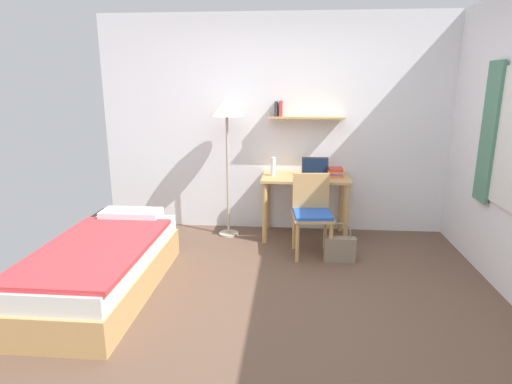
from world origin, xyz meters
TOP-DOWN VIEW (x-y plane):
  - ground_plane at (0.00, 0.00)m, footprint 5.28×5.28m
  - wall_back at (0.00, 2.02)m, footprint 4.40×0.27m
  - bed at (-1.50, 0.13)m, footprint 0.87×1.87m
  - desk at (0.30, 1.70)m, footprint 1.02×0.59m
  - desk_chair at (0.36, 1.18)m, footprint 0.45×0.46m
  - standing_lamp at (-0.62, 1.68)m, footprint 0.39×0.39m
  - laptop at (0.41, 1.72)m, footprint 0.32×0.22m
  - water_bottle at (-0.08, 1.70)m, footprint 0.06×0.06m
  - book_stack at (0.65, 1.74)m, footprint 0.21×0.26m
  - handbag at (0.65, 0.99)m, footprint 0.32×0.11m

SIDE VIEW (x-z plane):
  - ground_plane at x=0.00m, z-range 0.00..0.00m
  - handbag at x=0.65m, z-range -0.07..0.35m
  - bed at x=-1.50m, z-range -0.03..0.51m
  - desk_chair at x=0.36m, z-range 0.05..0.91m
  - desk at x=0.30m, z-range 0.23..0.98m
  - book_stack at x=0.65m, z-range 0.74..0.84m
  - laptop at x=0.41m, z-range 0.69..0.91m
  - water_bottle at x=-0.08m, z-range 0.74..0.96m
  - wall_back at x=0.00m, z-range 0.00..2.60m
  - standing_lamp at x=-0.62m, z-range 0.63..2.28m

